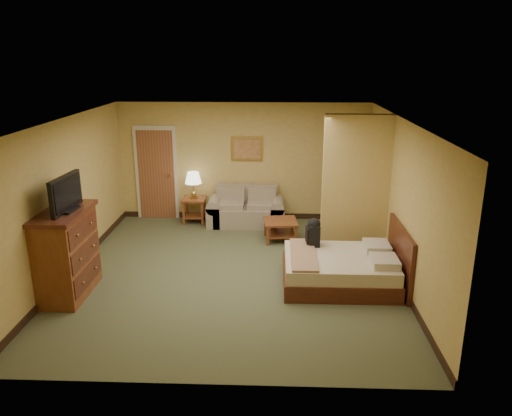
{
  "coord_description": "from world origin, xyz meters",
  "views": [
    {
      "loc": [
        0.7,
        -7.79,
        3.61
      ],
      "look_at": [
        0.37,
        0.6,
        0.99
      ],
      "focal_mm": 35.0,
      "sensor_mm": 36.0,
      "label": 1
    }
  ],
  "objects_px": {
    "loveseat": "(246,212)",
    "coffee_table": "(280,226)",
    "dresser": "(66,253)",
    "bed": "(344,268)"
  },
  "relations": [
    {
      "from": "coffee_table",
      "to": "bed",
      "type": "bearing_deg",
      "value": -62.63
    },
    {
      "from": "coffee_table",
      "to": "dresser",
      "type": "xyz_separation_m",
      "value": [
        -3.29,
        -2.47,
        0.39
      ]
    },
    {
      "from": "coffee_table",
      "to": "dresser",
      "type": "height_order",
      "value": "dresser"
    },
    {
      "from": "loveseat",
      "to": "bed",
      "type": "distance_m",
      "value": 3.39
    },
    {
      "from": "dresser",
      "to": "bed",
      "type": "xyz_separation_m",
      "value": [
        4.3,
        0.52,
        -0.42
      ]
    },
    {
      "from": "loveseat",
      "to": "dresser",
      "type": "xyz_separation_m",
      "value": [
        -2.55,
        -3.43,
        0.41
      ]
    },
    {
      "from": "coffee_table",
      "to": "loveseat",
      "type": "bearing_deg",
      "value": 127.84
    },
    {
      "from": "loveseat",
      "to": "coffee_table",
      "type": "xyz_separation_m",
      "value": [
        0.74,
        -0.95,
        0.03
      ]
    },
    {
      "from": "loveseat",
      "to": "coffee_table",
      "type": "bearing_deg",
      "value": -52.16
    },
    {
      "from": "loveseat",
      "to": "coffee_table",
      "type": "distance_m",
      "value": 1.21
    }
  ]
}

